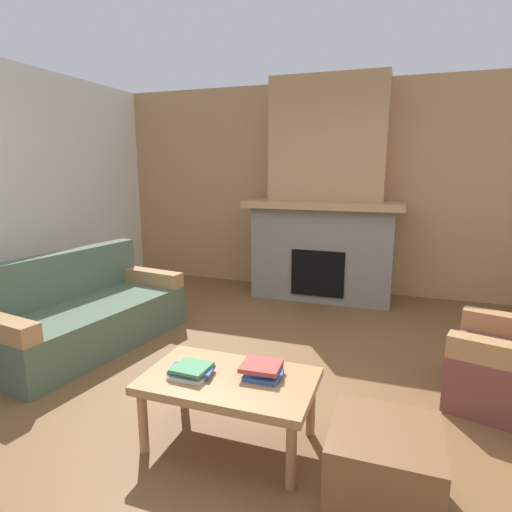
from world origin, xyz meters
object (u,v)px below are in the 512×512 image
object	(u,v)px
couch	(83,315)
ottoman	(384,467)
fireplace	(325,206)
coffee_table	(229,385)

from	to	relation	value
couch	ottoman	distance (m)	2.93
fireplace	coffee_table	distance (m)	3.29
couch	coffee_table	bearing A→B (deg)	-25.83
coffee_table	ottoman	distance (m)	0.92
couch	ottoman	world-z (taller)	couch
ottoman	fireplace	bearing A→B (deg)	105.15
coffee_table	couch	bearing A→B (deg)	154.17
fireplace	ottoman	xyz separation A→B (m)	(0.91, -3.37, -0.96)
couch	ottoman	xyz separation A→B (m)	(2.73, -1.07, -0.09)
fireplace	coffee_table	xyz separation A→B (m)	(0.03, -3.19, -0.79)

